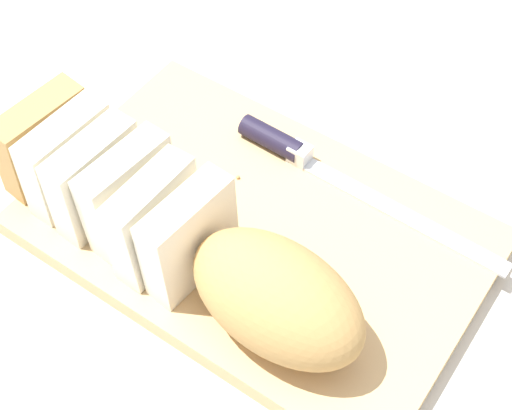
{
  "coord_description": "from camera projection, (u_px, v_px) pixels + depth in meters",
  "views": [
    {
      "loc": [
        -0.25,
        0.33,
        0.58
      ],
      "look_at": [
        0.0,
        0.0,
        0.05
      ],
      "focal_mm": 53.61,
      "sensor_mm": 36.0,
      "label": 1
    }
  ],
  "objects": [
    {
      "name": "ground_plane",
      "position": [
        256.0,
        239.0,
        0.71
      ],
      "size": [
        3.0,
        3.0,
        0.0
      ],
      "primitive_type": "plane",
      "color": "beige"
    },
    {
      "name": "bread_loaf",
      "position": [
        186.0,
        237.0,
        0.63
      ],
      "size": [
        0.37,
        0.1,
        0.09
      ],
      "rotation": [
        0.0,
        0.0,
        -0.02
      ],
      "color": "tan",
      "rests_on": "cutting_board"
    },
    {
      "name": "cutting_board",
      "position": [
        256.0,
        232.0,
        0.71
      ],
      "size": [
        0.42,
        0.28,
        0.02
      ],
      "primitive_type": "cube",
      "rotation": [
        0.0,
        0.0,
        0.04
      ],
      "color": "tan",
      "rests_on": "ground_plane"
    },
    {
      "name": "crumb_near_loaf",
      "position": [
        232.0,
        265.0,
        0.67
      ],
      "size": [
        0.0,
        0.0,
        0.0
      ],
      "primitive_type": "sphere",
      "color": "tan",
      "rests_on": "cutting_board"
    },
    {
      "name": "crumb_near_knife",
      "position": [
        238.0,
        177.0,
        0.73
      ],
      "size": [
        0.0,
        0.0,
        0.0
      ],
      "primitive_type": "sphere",
      "color": "tan",
      "rests_on": "cutting_board"
    },
    {
      "name": "bread_knife",
      "position": [
        303.0,
        156.0,
        0.74
      ],
      "size": [
        0.29,
        0.02,
        0.02
      ],
      "rotation": [
        0.0,
        0.0,
        3.16
      ],
      "color": "silver",
      "rests_on": "cutting_board"
    }
  ]
}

